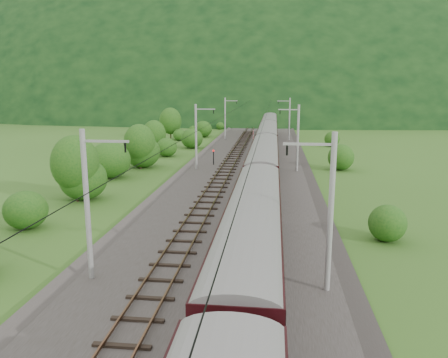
# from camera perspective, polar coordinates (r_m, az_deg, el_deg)

# --- Properties ---
(ground) EXTENTS (600.00, 600.00, 0.00)m
(ground) POSITION_cam_1_polar(r_m,az_deg,el_deg) (23.56, -2.40, -14.15)
(ground) COLOR #2F541A
(ground) RESTS_ON ground
(railbed) EXTENTS (14.00, 220.00, 0.30)m
(railbed) POSITION_cam_1_polar(r_m,az_deg,el_deg) (32.71, 0.33, -6.24)
(railbed) COLOR #38332D
(railbed) RESTS_ON ground
(track_left) EXTENTS (2.40, 220.00, 0.27)m
(track_left) POSITION_cam_1_polar(r_m,az_deg,el_deg) (32.98, -3.84, -5.71)
(track_left) COLOR brown
(track_left) RESTS_ON railbed
(track_right) EXTENTS (2.40, 220.00, 0.27)m
(track_right) POSITION_cam_1_polar(r_m,az_deg,el_deg) (32.48, 4.57, -6.00)
(track_right) COLOR brown
(track_right) RESTS_ON railbed
(catenary_left) EXTENTS (2.54, 192.28, 8.00)m
(catenary_left) POSITION_cam_1_polar(r_m,az_deg,el_deg) (54.05, -3.60, 5.71)
(catenary_left) COLOR gray
(catenary_left) RESTS_ON railbed
(catenary_right) EXTENTS (2.54, 192.28, 8.00)m
(catenary_right) POSITION_cam_1_polar(r_m,az_deg,el_deg) (53.28, 9.54, 5.48)
(catenary_right) COLOR gray
(catenary_right) RESTS_ON railbed
(overhead_wires) EXTENTS (4.83, 198.00, 0.03)m
(overhead_wires) POSITION_cam_1_polar(r_m,az_deg,el_deg) (31.24, 0.34, 5.96)
(overhead_wires) COLOR black
(overhead_wires) RESTS_ON ground
(mountain_main) EXTENTS (504.00, 360.00, 244.00)m
(mountain_main) POSITION_cam_1_polar(r_m,az_deg,el_deg) (281.10, 5.97, 9.80)
(mountain_main) COLOR black
(mountain_main) RESTS_ON ground
(mountain_ridge) EXTENTS (336.00, 280.00, 132.00)m
(mountain_ridge) POSITION_cam_1_polar(r_m,az_deg,el_deg) (343.94, -14.67, 9.87)
(mountain_ridge) COLOR black
(mountain_ridge) RESTS_ON ground
(train) EXTENTS (2.91, 161.48, 5.05)m
(train) POSITION_cam_1_polar(r_m,az_deg,el_deg) (44.14, 5.24, 2.91)
(train) COLOR black
(train) RESTS_ON ground
(hazard_post_near) EXTENTS (0.18, 0.18, 1.70)m
(hazard_post_near) POSITION_cam_1_polar(r_m,az_deg,el_deg) (86.26, 3.85, 5.81)
(hazard_post_near) COLOR red
(hazard_post_near) RESTS_ON railbed
(hazard_post_far) EXTENTS (0.17, 0.17, 1.61)m
(hazard_post_far) POSITION_cam_1_polar(r_m,az_deg,el_deg) (50.52, 2.66, 1.39)
(hazard_post_far) COLOR red
(hazard_post_far) RESTS_ON railbed
(signal) EXTENTS (0.22, 0.22, 1.95)m
(signal) POSITION_cam_1_polar(r_m,az_deg,el_deg) (57.37, -1.38, 3.02)
(signal) COLOR black
(signal) RESTS_ON railbed
(vegetation_left) EXTENTS (11.35, 148.49, 6.32)m
(vegetation_left) POSITION_cam_1_polar(r_m,az_deg,el_deg) (44.65, -16.90, 1.19)
(vegetation_left) COLOR #194B14
(vegetation_left) RESTS_ON ground
(vegetation_right) EXTENTS (4.98, 101.85, 2.95)m
(vegetation_right) POSITION_cam_1_polar(r_m,az_deg,el_deg) (43.92, 17.78, -0.60)
(vegetation_right) COLOR #194B14
(vegetation_right) RESTS_ON ground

